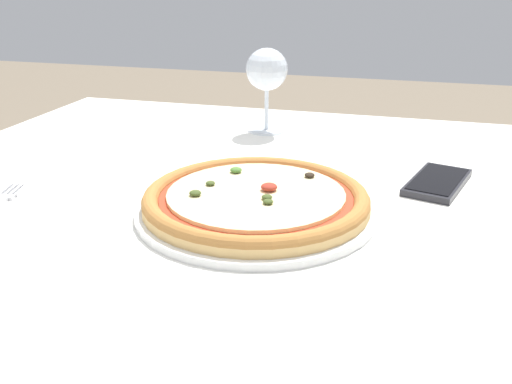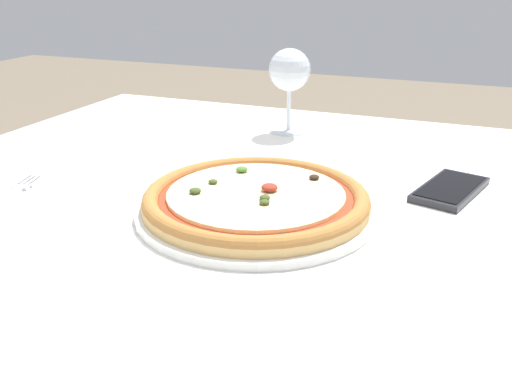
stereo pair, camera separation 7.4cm
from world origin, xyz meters
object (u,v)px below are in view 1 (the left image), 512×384
Objects in this scene: dining_table at (237,249)px; pizza_plate at (256,201)px; wine_glass_far_left at (267,72)px; cell_phone at (438,182)px.

pizza_plate reaches higher than dining_table.
wine_glass_far_left is at bearing 97.18° from dining_table.
pizza_plate is 1.96× the size of wine_glass_far_left.
dining_table is 0.32m from cell_phone.
wine_glass_far_left is at bearing 145.36° from cell_phone.
dining_table is 7.02× the size of cell_phone.
wine_glass_far_left reaches higher than pizza_plate.
wine_glass_far_left reaches higher than dining_table.
pizza_plate is 0.29m from cell_phone.
cell_phone is at bearing -34.64° from wine_glass_far_left.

